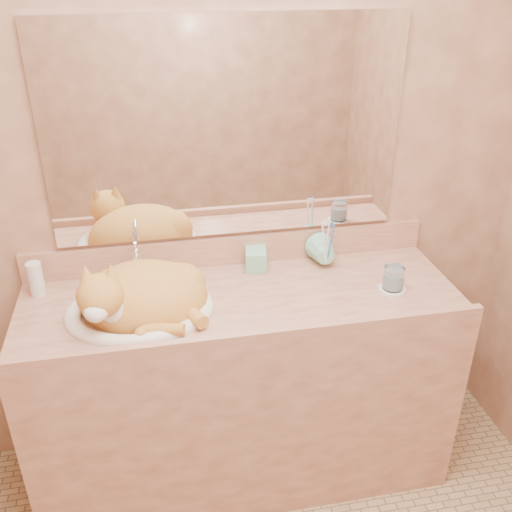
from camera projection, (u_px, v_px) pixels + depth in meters
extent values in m
cube|color=brown|center=(228.00, 168.00, 2.12)|extent=(2.40, 0.02, 2.50)
cube|color=white|center=(227.00, 132.00, 2.05)|extent=(1.30, 0.02, 0.80)
imported|color=#7ECAAA|center=(256.00, 254.00, 2.18)|extent=(0.09, 0.10, 0.18)
imported|color=#7ECAAA|center=(327.00, 258.00, 2.23)|extent=(0.12, 0.12, 0.11)
cylinder|color=white|center=(392.00, 289.00, 2.12)|extent=(0.10, 0.10, 0.01)
cylinder|color=silver|center=(394.00, 278.00, 2.09)|extent=(0.08, 0.08, 0.09)
cylinder|color=white|center=(36.00, 279.00, 2.06)|extent=(0.05, 0.05, 0.13)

